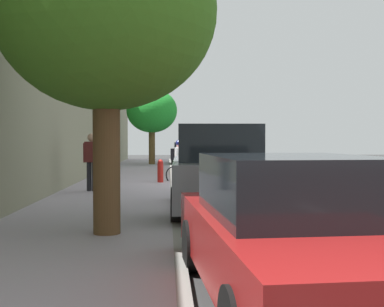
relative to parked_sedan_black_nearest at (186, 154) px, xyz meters
name	(u,v)px	position (x,y,z in m)	size (l,w,h in m)	color
ground	(218,186)	(-0.63, 14.36, -0.75)	(71.33, 71.33, 0.00)	#343434
sidewalk	(123,184)	(2.82, 14.36, -0.69)	(3.38, 44.58, 0.12)	#A298A5
curb_edge	(172,184)	(1.05, 14.36, -0.69)	(0.16, 44.58, 0.12)	gray
lane_stripe_centre	(290,185)	(-3.34, 14.17, -0.75)	(0.14, 44.20, 0.01)	white
lane_stripe_bike_edge	(212,186)	(-0.42, 14.36, -0.75)	(0.12, 44.58, 0.01)	white
building_facade	(69,96)	(4.76, 14.36, 2.50)	(0.50, 44.58, 6.49)	gray
parked_sedan_black_nearest	(186,154)	(0.00, 0.00, 0.00)	(1.86, 4.41, 1.52)	black
parked_sedan_tan_second	(193,159)	(-0.03, 8.90, 0.00)	(1.94, 4.45, 1.52)	tan
parked_suv_grey_mid	(216,169)	(0.13, 21.02, 0.27)	(2.07, 4.75, 1.99)	slate
parked_sedan_red_far	(290,232)	(-0.01, 26.96, 0.00)	(2.07, 4.51, 1.52)	maroon
bicycle_at_curb	(185,175)	(0.58, 14.02, -0.39)	(1.43, 1.01, 0.73)	black
cyclist_with_backpack	(178,157)	(0.81, 13.56, 0.27)	(0.49, 0.59, 1.68)	#C6B284
street_tree_near_cyclist	(152,111)	(2.22, 0.96, 2.79)	(3.25, 3.25, 4.87)	brown
street_tree_mid_block	(106,12)	(2.22, 23.71, 3.02)	(3.66, 3.66, 5.32)	brown
pedestrian_on_phone	(92,158)	(3.51, 17.10, 0.37)	(0.55, 0.39, 1.75)	black
fire_hydrant	(160,171)	(1.48, 14.20, -0.21)	(0.22, 0.22, 0.84)	red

